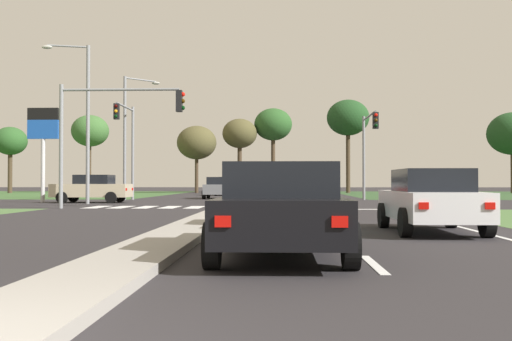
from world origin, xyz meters
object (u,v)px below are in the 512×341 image
car_white_seventh (430,200)px  treeline_sixth (348,118)px  treeline_third (197,143)px  pedestrian_at_median (255,180)px  car_teal_near (286,198)px  car_grey_third (219,188)px  treeline_second (90,131)px  fuel_price_totem (43,133)px  treeline_fourth (240,134)px  car_navy_sixth (238,186)px  traffic_signal_near_left (108,121)px  traffic_signal_far_left (127,135)px  treeline_near (10,142)px  car_maroon_eighth (280,193)px  street_lamp_second (84,114)px  street_lamp_third (128,130)px  car_black_fourth (281,209)px  car_beige_second (92,188)px  treeline_fifth (273,125)px  traffic_signal_far_right (368,139)px

car_white_seventh → treeline_sixth: bearing=85.8°
treeline_third → pedestrian_at_median: bearing=-69.0°
car_teal_near → treeline_third: treeline_third is taller
car_grey_third → treeline_third: 22.86m
treeline_second → treeline_sixth: (28.17, -0.46, 1.24)m
car_white_seventh → fuel_price_totem: size_ratio=0.79×
treeline_third → treeline_fourth: bearing=11.3°
treeline_second → treeline_sixth: bearing=-0.9°
car_navy_sixth → fuel_price_totem: fuel_price_totem is taller
car_white_seventh → pedestrian_at_median: 32.54m
traffic_signal_near_left → fuel_price_totem: (-6.11, 8.10, 0.12)m
traffic_signal_far_left → traffic_signal_near_left: size_ratio=1.09×
fuel_price_totem → treeline_third: size_ratio=0.76×
treeline_near → treeline_second: bearing=20.3°
treeline_sixth → traffic_signal_near_left: bearing=-111.0°
car_maroon_eighth → treeline_fourth: size_ratio=0.55×
car_teal_near → car_white_seventh: 3.44m
traffic_signal_near_left → street_lamp_second: bearing=117.9°
street_lamp_third → fuel_price_totem: size_ratio=1.49×
pedestrian_at_median → treeline_third: size_ratio=0.26×
treeline_second → treeline_fourth: (16.52, -0.50, -0.45)m
car_navy_sixth → treeline_sixth: treeline_sixth is taller
car_black_fourth → treeline_second: (-20.92, 56.57, 6.01)m
car_beige_second → car_black_fourth: bearing=-156.6°
treeline_second → treeline_fourth: 16.53m
car_teal_near → treeline_third: bearing=100.4°
car_white_seventh → traffic_signal_near_left: traffic_signal_near_left is taller
traffic_signal_far_left → treeline_second: (-11.15, 27.71, 2.57)m
treeline_second → treeline_third: (11.97, -1.41, -1.42)m
fuel_price_totem → pedestrian_at_median: bearing=44.5°
car_grey_third → treeline_fifth: (3.55, 23.97, 6.62)m
car_navy_sixth → treeline_third: treeline_third is taller
pedestrian_at_median → traffic_signal_near_left: bearing=9.1°
car_white_seventh → traffic_signal_far_right: traffic_signal_far_right is taller
car_black_fourth → fuel_price_totem: (-13.79, 25.25, 3.24)m
car_grey_third → street_lamp_third: street_lamp_third is taller
car_maroon_eighth → street_lamp_third: 20.72m
car_black_fourth → pedestrian_at_median: pedestrian_at_median is taller
traffic_signal_near_left → traffic_signal_far_right: size_ratio=1.03×
car_navy_sixth → treeline_near: treeline_near is taller
street_lamp_third → treeline_fourth: size_ratio=1.02×
car_black_fourth → car_navy_sixth: car_navy_sixth is taller
car_beige_second → treeline_third: bearing=-3.3°
car_white_seventh → treeline_sixth: 51.91m
car_teal_near → car_maroon_eighth: 7.31m
traffic_signal_far_right → pedestrian_at_median: 11.55m
car_white_seventh → treeline_third: bearing=103.9°
traffic_signal_far_right → treeline_fifth: bearing=102.2°
car_maroon_eighth → traffic_signal_far_right: bearing=70.7°
car_beige_second → car_grey_third: (6.37, 8.52, -0.03)m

